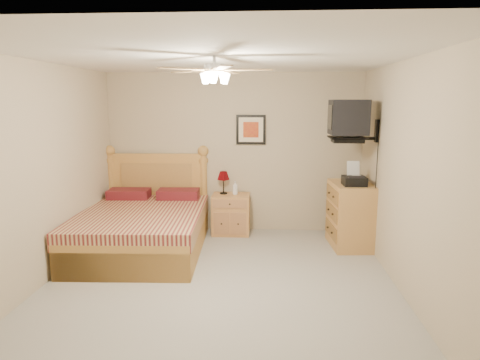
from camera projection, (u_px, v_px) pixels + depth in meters
The scene contains 17 objects.
floor at pixel (219, 288), 4.80m from camera, with size 4.50×4.50×0.00m, color gray.
ceiling at pixel (217, 57), 4.34m from camera, with size 4.00×4.50×0.04m, color white.
wall_back at pixel (234, 153), 6.78m from camera, with size 4.00×0.04×2.50m, color tan.
wall_front at pixel (171, 251), 2.36m from camera, with size 4.00×0.04×2.50m, color tan.
wall_left at pixel (37, 176), 4.69m from camera, with size 0.04×4.50×2.50m, color tan.
wall_right at pixel (409, 180), 4.44m from camera, with size 0.04×4.50×2.50m, color tan.
bed at pixel (141, 203), 5.84m from camera, with size 1.62×2.12×1.37m, color #BE8838, non-canonical shape.
nightstand at pixel (231, 214), 6.71m from camera, with size 0.58×0.43×0.63m, color #AB6C42.
table_lamp at pixel (223, 183), 6.69m from camera, with size 0.19×0.19×0.36m, color #550308, non-canonical shape.
lotion_bottle at pixel (235, 188), 6.64m from camera, with size 0.08×0.08×0.21m, color white.
framed_picture at pixel (251, 130), 6.67m from camera, with size 0.46×0.04×0.46m, color black.
dresser at pixel (351, 215), 6.10m from camera, with size 0.54×0.78×0.92m, color #BC884A.
fax_machine at pixel (355, 174), 5.84m from camera, with size 0.30×0.32×0.32m, color black, non-canonical shape.
magazine_lower at pixel (347, 178), 6.32m from camera, with size 0.21×0.29×0.03m, color beige.
magazine_upper at pixel (348, 177), 6.33m from camera, with size 0.20×0.28×0.02m, color gray.
wall_tv at pixel (360, 120), 5.67m from camera, with size 0.56×0.46×0.58m, color black, non-canonical shape.
ceiling_fan at pixel (214, 70), 4.17m from camera, with size 1.14×1.14×0.28m, color silver, non-canonical shape.
Camera 1 is at (0.52, -4.47, 2.07)m, focal length 32.00 mm.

